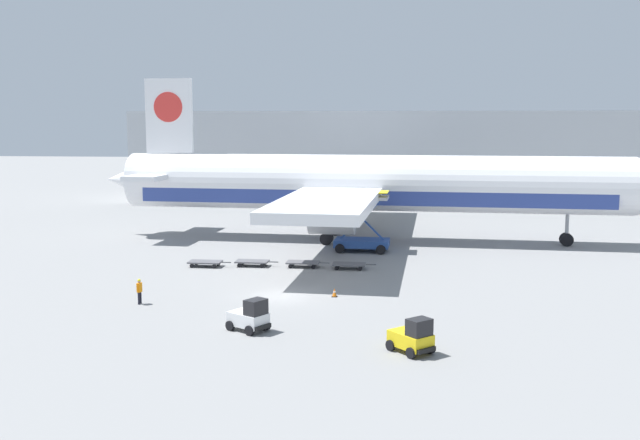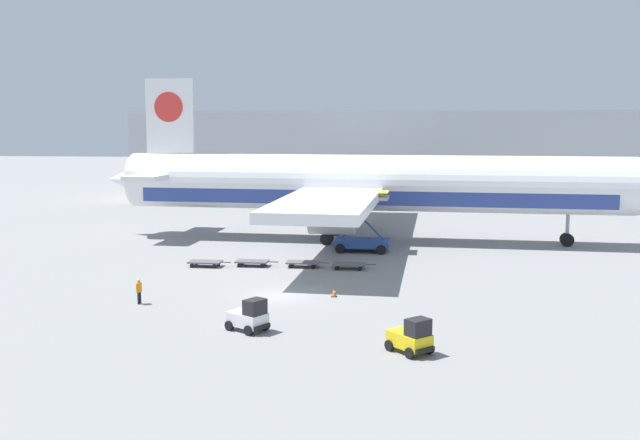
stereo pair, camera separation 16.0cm
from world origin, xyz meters
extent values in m
plane|color=gray|center=(0.00, 0.00, 0.00)|extent=(400.00, 400.00, 0.00)
cube|color=#B2B7BC|center=(12.19, 65.14, 7.00)|extent=(90.00, 18.00, 14.00)
cube|color=slate|center=(12.19, 56.04, 3.85)|extent=(88.20, 0.20, 4.90)
cylinder|color=white|center=(5.48, 24.85, 6.10)|extent=(52.24, 8.58, 5.80)
cube|color=#2D428E|center=(5.48, 24.85, 4.79)|extent=(48.08, 8.24, 1.45)
sphere|color=white|center=(31.45, 23.46, 6.10)|extent=(5.68, 5.68, 5.68)
cone|color=white|center=(-20.48, 26.25, 6.10)|extent=(6.67, 5.84, 5.51)
cube|color=white|center=(-16.33, 26.02, 13.00)|extent=(5.22, 0.72, 8.00)
cylinder|color=red|center=(-16.33, 26.02, 13.96)|extent=(3.22, 0.72, 3.20)
cube|color=white|center=(-17.36, 26.08, 6.68)|extent=(4.29, 13.17, 0.50)
cube|color=white|center=(2.89, 24.99, 5.38)|extent=(10.56, 48.36, 0.90)
cylinder|color=#9EA0A5|center=(2.35, 14.93, 3.58)|extent=(4.34, 3.02, 2.80)
cylinder|color=#9EA0A5|center=(3.43, 35.06, 3.58)|extent=(4.34, 3.02, 2.80)
cylinder|color=#9EA0A5|center=(25.21, 23.79, 2.65)|extent=(0.36, 0.36, 4.00)
cylinder|color=black|center=(25.21, 23.79, 0.65)|extent=(1.35, 0.97, 1.30)
cylinder|color=#9EA0A5|center=(1.16, 21.88, 2.65)|extent=(0.36, 0.36, 4.00)
cylinder|color=black|center=(1.16, 21.88, 0.65)|extent=(1.35, 0.97, 1.30)
cylinder|color=#9EA0A5|center=(1.50, 28.27, 2.65)|extent=(0.36, 0.36, 4.00)
cylinder|color=black|center=(1.50, 28.27, 0.65)|extent=(1.35, 0.97, 1.30)
cube|color=#284C99|center=(4.90, 18.71, 0.80)|extent=(5.35, 3.27, 0.70)
cube|color=#B2B2B7|center=(4.90, 18.71, 5.20)|extent=(5.09, 3.11, 0.30)
cube|color=yellow|center=(4.90, 18.71, 5.75)|extent=(5.09, 3.11, 0.08)
cube|color=#284C99|center=(4.90, 18.71, 3.18)|extent=(4.27, 0.39, 4.17)
cube|color=#284C99|center=(4.90, 18.71, 3.18)|extent=(4.27, 0.39, 4.17)
cylinder|color=black|center=(6.93, 20.10, 0.45)|extent=(0.92, 0.41, 0.90)
cylinder|color=black|center=(6.77, 17.11, 0.45)|extent=(0.92, 0.41, 0.90)
cylinder|color=black|center=(3.03, 20.31, 0.45)|extent=(0.92, 0.41, 0.90)
cylinder|color=black|center=(2.87, 17.32, 0.45)|extent=(0.92, 0.41, 0.90)
cube|color=silver|center=(-0.52, -8.59, 0.70)|extent=(2.69, 2.42, 0.80)
cube|color=black|center=(0.03, -8.94, 1.55)|extent=(1.43, 1.53, 0.90)
cube|color=black|center=(0.52, -9.25, 0.42)|extent=(0.81, 1.15, 0.24)
cylinder|color=black|center=(0.54, -8.43, 0.30)|extent=(0.63, 0.53, 0.60)
cylinder|color=black|center=(-0.21, -9.61, 0.30)|extent=(0.63, 0.53, 0.60)
cylinder|color=black|center=(-0.82, -7.57, 0.30)|extent=(0.63, 0.53, 0.60)
cylinder|color=black|center=(-1.57, -8.75, 0.30)|extent=(0.63, 0.53, 0.60)
cube|color=yellow|center=(9.06, -11.63, 0.70)|extent=(2.58, 2.64, 0.80)
cube|color=black|center=(9.49, -12.11, 1.55)|extent=(1.52, 1.50, 0.90)
cube|color=black|center=(9.88, -12.54, 0.42)|extent=(1.04, 0.96, 0.24)
cylinder|color=black|center=(10.11, -11.76, 0.30)|extent=(0.58, 0.61, 0.60)
cylinder|color=black|center=(9.08, -12.70, 0.30)|extent=(0.58, 0.61, 0.60)
cylinder|color=black|center=(9.03, -10.56, 0.30)|extent=(0.58, 0.61, 0.60)
cylinder|color=black|center=(8.00, -11.50, 0.30)|extent=(0.58, 0.61, 0.60)
cube|color=#56565B|center=(-8.15, 9.67, 0.42)|extent=(2.83, 1.55, 0.12)
cube|color=#56565B|center=(-6.30, 9.63, 0.42)|extent=(0.90, 0.10, 0.08)
cylinder|color=black|center=(-7.16, 10.28, 0.18)|extent=(0.36, 0.15, 0.36)
cylinder|color=black|center=(-7.18, 9.01, 0.18)|extent=(0.36, 0.15, 0.36)
cylinder|color=black|center=(-9.11, 10.32, 0.18)|extent=(0.36, 0.15, 0.36)
cylinder|color=black|center=(-9.14, 9.05, 0.18)|extent=(0.36, 0.15, 0.36)
cube|color=#56565B|center=(-4.17, 10.30, 0.42)|extent=(2.83, 1.55, 0.12)
cube|color=#56565B|center=(-2.32, 10.27, 0.42)|extent=(0.90, 0.10, 0.08)
cylinder|color=black|center=(-3.18, 10.92, 0.18)|extent=(0.36, 0.15, 0.36)
cylinder|color=black|center=(-3.20, 9.65, 0.18)|extent=(0.36, 0.15, 0.36)
cylinder|color=black|center=(-5.13, 10.96, 0.18)|extent=(0.36, 0.15, 0.36)
cylinder|color=black|center=(-5.16, 9.68, 0.18)|extent=(0.36, 0.15, 0.36)
cube|color=#56565B|center=(0.26, 10.38, 0.42)|extent=(2.83, 1.55, 0.12)
cube|color=#56565B|center=(2.11, 10.34, 0.42)|extent=(0.90, 0.10, 0.08)
cylinder|color=black|center=(1.25, 11.00, 0.18)|extent=(0.36, 0.15, 0.36)
cylinder|color=black|center=(1.23, 9.72, 0.18)|extent=(0.36, 0.15, 0.36)
cylinder|color=black|center=(-0.71, 11.03, 0.18)|extent=(0.36, 0.15, 0.36)
cylinder|color=black|center=(-0.73, 9.76, 0.18)|extent=(0.36, 0.15, 0.36)
cube|color=#56565B|center=(4.25, 10.03, 0.42)|extent=(2.83, 1.55, 0.12)
cube|color=#56565B|center=(6.10, 10.00, 0.42)|extent=(0.90, 0.10, 0.08)
cylinder|color=black|center=(5.24, 10.65, 0.18)|extent=(0.36, 0.15, 0.36)
cylinder|color=black|center=(5.22, 9.38, 0.18)|extent=(0.36, 0.15, 0.36)
cylinder|color=black|center=(3.28, 10.69, 0.18)|extent=(0.36, 0.15, 0.36)
cylinder|color=black|center=(3.26, 9.41, 0.18)|extent=(0.36, 0.15, 0.36)
cylinder|color=black|center=(-9.15, -3.19, 0.42)|extent=(0.14, 0.14, 0.84)
cylinder|color=black|center=(-9.21, -3.38, 0.42)|extent=(0.14, 0.14, 0.84)
cube|color=orange|center=(-9.18, -3.29, 1.16)|extent=(0.31, 0.41, 0.63)
cylinder|color=orange|center=(-9.11, -3.06, 1.19)|extent=(0.09, 0.09, 0.57)
cylinder|color=orange|center=(-9.25, -3.52, 1.19)|extent=(0.09, 0.09, 0.57)
sphere|color=tan|center=(-9.18, -3.29, 1.59)|extent=(0.23, 0.23, 0.23)
sphere|color=yellow|center=(-9.18, -3.29, 1.65)|extent=(0.22, 0.22, 0.22)
cube|color=black|center=(3.88, 0.23, 0.02)|extent=(0.40, 0.40, 0.04)
cone|color=orange|center=(3.88, 0.23, 0.33)|extent=(0.32, 0.32, 0.58)
cylinder|color=white|center=(3.88, 0.23, 0.36)|extent=(0.19, 0.19, 0.08)
camera|label=1|loc=(8.24, -49.14, 12.32)|focal=40.00mm
camera|label=2|loc=(8.39, -49.12, 12.32)|focal=40.00mm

